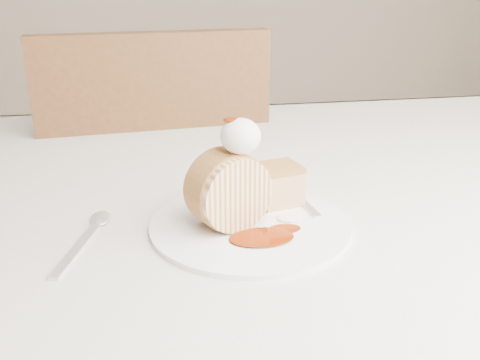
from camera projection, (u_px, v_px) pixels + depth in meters
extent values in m
cube|color=silver|center=(257.00, 194.00, 0.77)|extent=(1.40, 0.90, 0.04)
cube|color=silver|center=(217.00, 167.00, 1.22)|extent=(1.40, 0.01, 0.28)
cylinder|color=brown|center=(466.00, 257.00, 1.35)|extent=(0.06, 0.06, 0.71)
cube|color=brown|center=(155.00, 224.00, 1.31)|extent=(0.47, 0.47, 0.04)
cube|color=brown|center=(158.00, 153.00, 1.04)|extent=(0.44, 0.08, 0.46)
cylinder|color=brown|center=(214.00, 260.00, 1.61)|extent=(0.04, 0.04, 0.43)
cylinder|color=brown|center=(86.00, 277.00, 1.52)|extent=(0.04, 0.04, 0.43)
cylinder|color=brown|center=(248.00, 337.00, 1.28)|extent=(0.04, 0.04, 0.43)
cylinder|color=white|center=(250.00, 225.00, 0.63)|extent=(0.28, 0.28, 0.01)
cylinder|color=beige|center=(229.00, 190.00, 0.61)|extent=(0.10, 0.08, 0.09)
cube|color=#AD6F41|center=(278.00, 187.00, 0.67)|extent=(0.06, 0.06, 0.04)
ellipsoid|color=white|center=(241.00, 136.00, 0.58)|extent=(0.05, 0.05, 0.04)
ellipsoid|color=#6C1F04|center=(233.00, 115.00, 0.58)|extent=(0.02, 0.02, 0.00)
cube|color=silver|center=(302.00, 201.00, 0.68)|extent=(0.04, 0.14, 0.00)
cube|color=silver|center=(76.00, 250.00, 0.58)|extent=(0.06, 0.14, 0.00)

